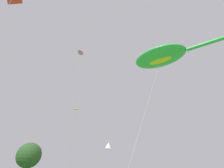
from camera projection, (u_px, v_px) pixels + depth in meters
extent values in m
ellipsoid|color=green|center=(160.00, 57.00, 16.32)|extent=(4.60, 5.74, 0.92)
ellipsoid|color=yellow|center=(160.00, 61.00, 16.12)|extent=(1.42, 2.33, 0.33)
cylinder|color=#B2B2B7|center=(145.00, 113.00, 12.72)|extent=(4.27, 1.96, 11.31)
cone|color=pink|center=(82.00, 51.00, 24.02)|extent=(1.14, 0.89, 1.08)
cylinder|color=#B2B2B7|center=(72.00, 107.00, 19.93)|extent=(0.36, 1.01, 17.45)
cone|color=white|center=(108.00, 146.00, 28.19)|extent=(1.65, 1.66, 1.12)
cylinder|color=#B2B2B7|center=(106.00, 165.00, 27.13)|extent=(0.13, 1.26, 6.04)
ellipsoid|color=orange|center=(76.00, 109.00, 26.78)|extent=(1.02, 1.03, 0.32)
cylinder|color=#B2B2B7|center=(72.00, 146.00, 25.34)|extent=(1.59, 2.58, 11.05)
sphere|color=#284C23|center=(29.00, 155.00, 43.65)|extent=(6.38, 6.38, 6.38)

